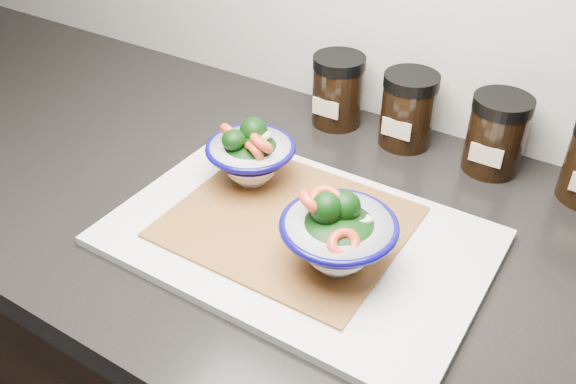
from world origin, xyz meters
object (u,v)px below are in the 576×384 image
Objects in this scene: bowl_left at (250,156)px; bowl_right at (338,234)px; spice_jar_a at (338,90)px; cutting_board at (298,238)px; spice_jar_b at (408,110)px; spice_jar_c at (496,134)px.

bowl_right reaches higher than bowl_left.
spice_jar_a is (-0.17, 0.31, -0.00)m from bowl_right.
cutting_board is at bearing -70.32° from spice_jar_a.
spice_jar_b is at bearing 86.71° from cutting_board.
spice_jar_b is (0.13, 0.22, 0.00)m from bowl_left.
bowl_left is at bearing -92.50° from spice_jar_a.
bowl_left is 1.06× the size of spice_jar_a.
bowl_right reaches higher than cutting_board.
spice_jar_c is at bearing 0.00° from spice_jar_b.
spice_jar_a and spice_jar_b have the same top height.
cutting_board is 3.98× the size of spice_jar_a.
bowl_right is 0.35m from spice_jar_a.
spice_jar_a is 1.00× the size of spice_jar_b.
spice_jar_b is 1.00× the size of spice_jar_c.
spice_jar_c reaches higher than cutting_board.
bowl_right is 0.32m from spice_jar_c.
spice_jar_c is (0.26, 0.22, 0.00)m from bowl_left.
spice_jar_a reaches higher than cutting_board.
bowl_right is at bearing -25.61° from bowl_left.
cutting_board is at bearing -93.29° from spice_jar_b.
cutting_board is 0.14m from bowl_left.
bowl_left reaches higher than cutting_board.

